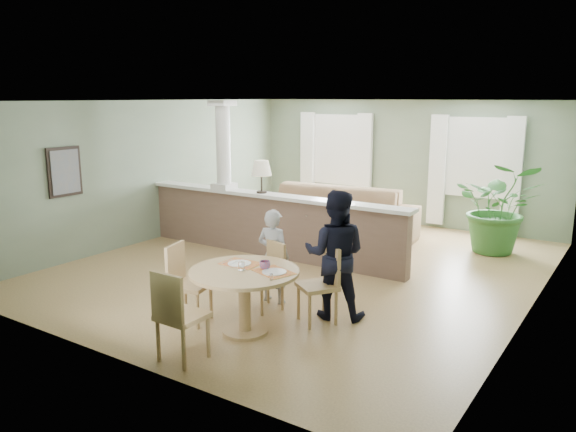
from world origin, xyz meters
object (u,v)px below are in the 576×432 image
Objects in this scene: chair_near at (177,312)px; chair_side at (185,279)px; chair_far_boy at (269,272)px; chair_far_man at (323,281)px; houseplant at (499,208)px; man_person at (335,255)px; sofa at (329,213)px; child_person at (273,256)px; dining_table at (245,283)px.

chair_near is 1.02× the size of chair_side.
chair_far_boy is 0.81m from chair_far_man.
houseplant is 1.00× the size of man_person.
chair_far_man is (2.04, -3.81, 0.04)m from sofa.
houseplant is 1.84× the size of chair_far_boy.
houseplant is 4.88m from chair_far_boy.
man_person is at bearing 34.06° from chair_far_boy.
chair_far_man is (-1.04, -4.50, -0.29)m from houseplant.
chair_far_man is 0.95× the size of chair_near.
houseplant is 4.69m from child_person.
chair_far_boy is 0.29m from child_person.
child_person is (-0.09, 0.23, 0.15)m from chair_far_boy.
sofa is 2.05× the size of man_person.
chair_far_man is (0.59, 0.81, -0.09)m from dining_table.
sofa is 4.32m from chair_far_man.
chair_far_boy is at bearing 108.98° from child_person.
chair_far_man is at bearing -103.04° from houseplant.
dining_table is 1.01m from chair_far_man.
houseplant is 6.55m from chair_near.
chair_far_boy is at bearing -5.81° from man_person.
sofa is 3.76m from child_person.
sofa is 2.04× the size of houseplant.
chair_far_boy is at bearing -48.67° from chair_side.
dining_table is 0.79× the size of man_person.
chair_side is (-0.85, -0.12, -0.08)m from dining_table.
chair_far_boy is 0.93× the size of chair_far_man.
child_person is at bearing -158.99° from chair_far_man.
chair_side is 0.60× the size of man_person.
chair_side reaches higher than chair_far_boy.
houseplant reaches higher than chair_near.
child_person is at bearing 107.07° from dining_table.
houseplant reaches higher than child_person.
man_person is at bearing 58.35° from dining_table.
houseplant reaches higher than man_person.
chair_far_man is 0.94m from child_person.
chair_side reaches higher than dining_table.
chair_far_boy is 0.91× the size of chair_side.
chair_side is at bearing -171.65° from dining_table.
sofa is 5.77m from chair_near.
chair_near is 0.78× the size of child_person.
houseplant is 1.67× the size of chair_side.
sofa is 4.79m from chair_side.
chair_far_man is at bearing 54.23° from dining_table.
dining_table is at bearing 38.22° from man_person.
houseplant is 1.27× the size of child_person.
chair_near is 2.18m from man_person.
chair_far_boy is at bearing -112.37° from houseplant.
chair_far_man is 0.74× the size of child_person.
chair_far_boy is 1.13m from chair_side.
chair_far_man is at bearing -71.82° from chair_side.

